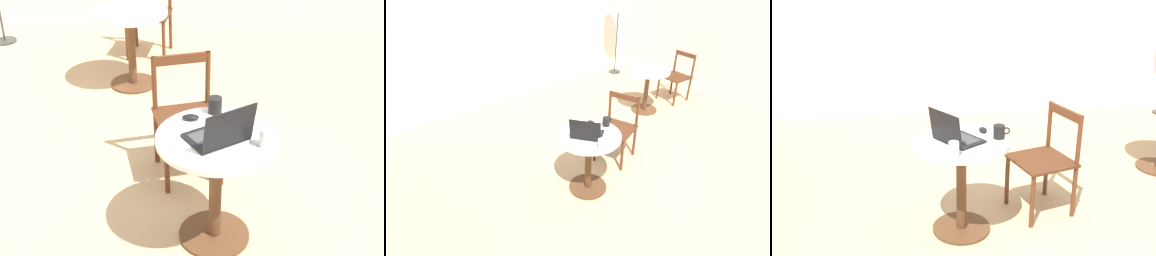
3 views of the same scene
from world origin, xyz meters
TOP-DOWN VIEW (x-y plane):
  - ground_plane at (0.00, 0.00)m, footprint 16.00×16.00m
  - wall_back at (0.00, 3.23)m, footprint 9.40×0.06m
  - cafe_table_near at (-0.46, 0.39)m, footprint 0.69×0.69m
  - cafe_table_mid at (1.61, 1.18)m, footprint 0.69×0.69m
  - chair_near_right at (0.24, 0.60)m, footprint 0.54×0.54m
  - chair_mid_right at (2.39, 1.10)m, footprint 0.48×0.48m
  - floor_lamp at (2.62, 2.79)m, footprint 0.40×0.40m
  - laptop at (-0.51, 0.38)m, footprint 0.40×0.41m
  - mouse at (-0.28, 0.55)m, footprint 0.06×0.10m
  - mug at (-0.19, 0.40)m, footprint 0.12×0.08m
  - drinking_glass at (-0.54, 0.13)m, footprint 0.07×0.07m

SIDE VIEW (x-z plane):
  - ground_plane at x=0.00m, z-range 0.00..0.00m
  - chair_near_right at x=0.24m, z-range 0.01..0.86m
  - chair_mid_right at x=2.39m, z-range 0.01..0.86m
  - cafe_table_near at x=-0.46m, z-range 0.16..0.89m
  - cafe_table_mid at x=1.61m, z-range 0.16..0.89m
  - mouse at x=-0.28m, z-range 0.73..0.76m
  - mug at x=-0.19m, z-range 0.73..0.82m
  - laptop at x=-0.51m, z-range 0.65..0.90m
  - drinking_glass at x=-0.54m, z-range 0.73..0.83m
  - wall_back at x=0.00m, z-range 0.00..2.70m
  - floor_lamp at x=2.62m, z-range 0.60..2.20m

